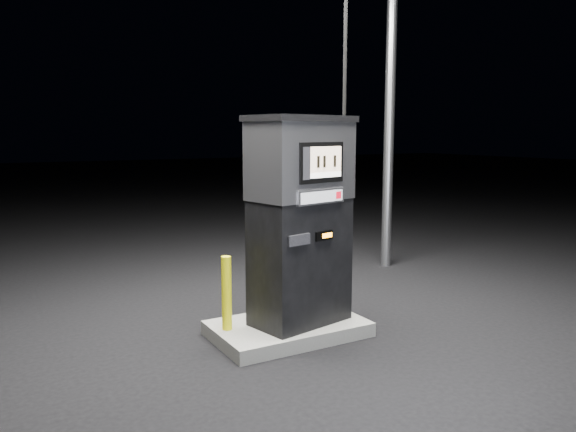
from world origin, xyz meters
TOP-DOWN VIEW (x-y plane):
  - ground at (0.00, 0.00)m, footprint 80.00×80.00m
  - pump_island at (0.00, 0.00)m, footprint 1.60×1.00m
  - fuel_dispenser at (0.13, -0.05)m, footprint 1.26×0.86m
  - bollard_left at (-0.66, 0.12)m, footprint 0.13×0.13m
  - bollard_right at (0.62, -0.12)m, footprint 0.14×0.14m

SIDE VIEW (x-z plane):
  - ground at x=0.00m, z-range 0.00..0.00m
  - pump_island at x=0.00m, z-range 0.00..0.15m
  - bollard_left at x=-0.66m, z-range 0.15..0.92m
  - bollard_right at x=0.62m, z-range 0.15..1.17m
  - fuel_dispenser at x=0.13m, z-range -0.99..3.54m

